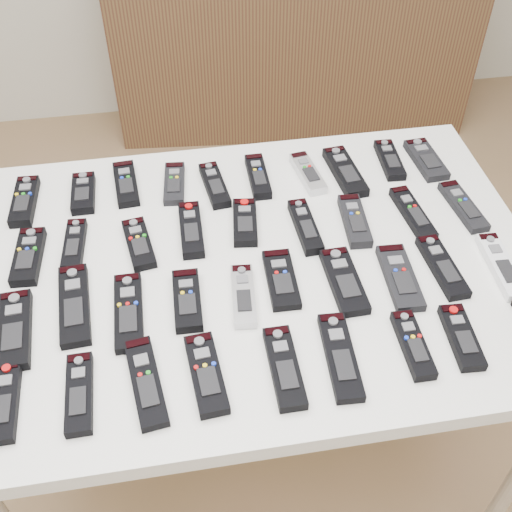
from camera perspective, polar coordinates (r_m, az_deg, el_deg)
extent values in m
plane|color=olive|center=(2.00, -1.33, -18.33)|extent=(4.00, 4.00, 0.00)
cube|color=white|center=(1.42, 0.00, -1.14)|extent=(1.25, 0.88, 0.04)
cylinder|color=beige|center=(2.00, -18.11, -2.94)|extent=(0.04, 0.04, 0.74)
cylinder|color=beige|center=(2.09, 13.73, 0.81)|extent=(0.04, 0.04, 0.74)
cube|color=#44261B|center=(3.07, 3.32, 18.26)|extent=(1.63, 0.53, 0.80)
cube|color=black|center=(1.64, -19.88, 4.60)|extent=(0.06, 0.17, 0.02)
cube|color=black|center=(1.62, -15.10, 5.41)|extent=(0.05, 0.14, 0.02)
cube|color=black|center=(1.62, -11.48, 6.31)|extent=(0.06, 0.17, 0.02)
cube|color=black|center=(1.61, -7.27, 6.41)|extent=(0.06, 0.15, 0.02)
cube|color=black|center=(1.59, -3.69, 6.30)|extent=(0.06, 0.17, 0.02)
cube|color=black|center=(1.61, 0.18, 7.08)|extent=(0.05, 0.16, 0.02)
cube|color=#B7B7BC|center=(1.63, 4.63, 7.33)|extent=(0.07, 0.16, 0.02)
cube|color=black|center=(1.64, 7.93, 7.42)|extent=(0.07, 0.19, 0.02)
cube|color=black|center=(1.70, 11.79, 8.36)|extent=(0.06, 0.16, 0.02)
cube|color=black|center=(1.73, 14.88, 8.27)|extent=(0.07, 0.16, 0.02)
cube|color=black|center=(1.49, -19.59, -0.04)|extent=(0.07, 0.17, 0.02)
cube|color=black|center=(1.49, -15.84, 0.98)|extent=(0.05, 0.15, 0.02)
cube|color=black|center=(1.46, -10.36, 1.08)|extent=(0.07, 0.16, 0.02)
cube|color=black|center=(1.47, -5.79, 2.34)|extent=(0.05, 0.17, 0.02)
cube|color=black|center=(1.48, -0.98, 3.01)|extent=(0.07, 0.15, 0.02)
cube|color=black|center=(1.48, 4.41, 2.63)|extent=(0.05, 0.17, 0.02)
cube|color=black|center=(1.50, 8.76, 3.12)|extent=(0.06, 0.17, 0.02)
cube|color=black|center=(1.55, 13.76, 3.69)|extent=(0.06, 0.18, 0.02)
cube|color=black|center=(1.61, 17.94, 4.22)|extent=(0.06, 0.18, 0.02)
cube|color=black|center=(1.35, -20.67, -6.18)|extent=(0.07, 0.19, 0.02)
cube|color=black|center=(1.36, -15.84, -4.19)|extent=(0.07, 0.21, 0.02)
cube|color=black|center=(1.32, -11.26, -4.89)|extent=(0.06, 0.20, 0.02)
cube|color=black|center=(1.32, -6.13, -3.94)|extent=(0.06, 0.16, 0.02)
cube|color=#B7B7BC|center=(1.33, -1.12, -3.55)|extent=(0.06, 0.17, 0.02)
cube|color=black|center=(1.36, 2.26, -2.08)|extent=(0.06, 0.16, 0.02)
cube|color=black|center=(1.36, 7.84, -2.22)|extent=(0.07, 0.18, 0.02)
cube|color=black|center=(1.39, 12.67, -1.87)|extent=(0.07, 0.18, 0.02)
cube|color=black|center=(1.44, 16.23, -0.91)|extent=(0.06, 0.18, 0.02)
cube|color=silver|center=(1.48, 20.97, -0.83)|extent=(0.06, 0.19, 0.02)
cube|color=black|center=(1.26, -21.42, -11.93)|extent=(0.05, 0.17, 0.02)
cube|color=black|center=(1.23, -15.43, -11.69)|extent=(0.05, 0.17, 0.02)
cube|color=black|center=(1.21, -9.75, -10.99)|extent=(0.08, 0.20, 0.02)
cube|color=black|center=(1.21, -4.45, -10.41)|extent=(0.07, 0.18, 0.02)
cube|color=black|center=(1.22, 2.54, -9.87)|extent=(0.05, 0.18, 0.02)
cube|color=black|center=(1.24, 7.50, -8.84)|extent=(0.06, 0.20, 0.02)
cube|color=black|center=(1.28, 13.78, -7.67)|extent=(0.05, 0.16, 0.02)
cube|color=black|center=(1.32, 17.80, -6.87)|extent=(0.06, 0.15, 0.02)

